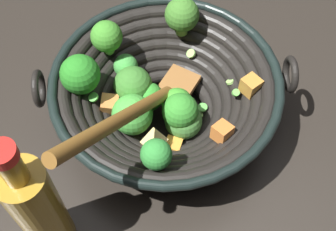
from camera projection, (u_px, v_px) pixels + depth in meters
The scene contains 3 objects.
ground_plane at pixel (166, 118), 0.73m from camera, with size 4.00×4.00×0.00m, color #28231E.
wok at pixel (163, 94), 0.67m from camera, with size 0.39×0.37×0.24m.
cooking_oil_bottle at pixel (38, 207), 0.54m from camera, with size 0.06×0.06×0.24m.
Camera 1 is at (-0.38, -0.08, 0.62)m, focal length 48.77 mm.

